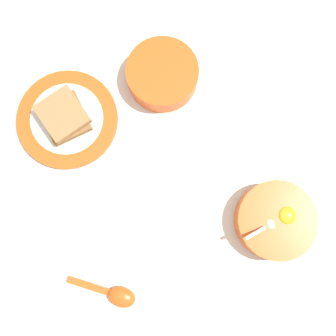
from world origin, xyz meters
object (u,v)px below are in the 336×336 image
object	(u,v)px
egg_bowl	(276,220)
toast_plate	(67,119)
toast_sandwich	(64,116)
congee_bowl	(162,74)
soup_spoon	(116,295)

from	to	relation	value
egg_bowl	toast_plate	bearing A→B (deg)	38.59
toast_sandwich	congee_bowl	size ratio (longest dim) A/B	0.70
egg_bowl	congee_bowl	world-z (taller)	egg_bowl
soup_spoon	congee_bowl	distance (m)	0.49
toast_sandwich	soup_spoon	world-z (taller)	toast_sandwich
toast_plate	congee_bowl	distance (m)	0.24
egg_bowl	congee_bowl	bearing A→B (deg)	11.63
congee_bowl	toast_sandwich	bearing A→B (deg)	89.19
congee_bowl	toast_plate	bearing A→B (deg)	89.42
toast_sandwich	soup_spoon	distance (m)	0.40
soup_spoon	egg_bowl	bearing A→B (deg)	-90.26
toast_plate	soup_spoon	size ratio (longest dim) A/B	1.76
toast_sandwich	egg_bowl	bearing A→B (deg)	-141.34
soup_spoon	toast_plate	bearing A→B (deg)	-7.88
egg_bowl	toast_sandwich	xyz separation A→B (m)	(0.40, 0.32, 0.00)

